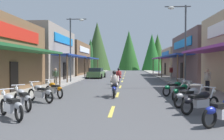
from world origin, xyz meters
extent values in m
cube|color=#4C4C4F|center=(0.00, 27.10, -0.05)|extent=(9.73, 84.19, 0.10)
cube|color=#9E9991|center=(-5.89, 27.10, 0.06)|extent=(2.06, 84.19, 0.12)
cube|color=gray|center=(5.89, 27.10, 0.06)|extent=(2.06, 84.19, 0.12)
cube|color=#E0C64C|center=(0.00, 8.35, 0.01)|extent=(0.16, 2.40, 0.01)
cube|color=#E0C64C|center=(0.00, 13.73, 0.01)|extent=(0.16, 2.40, 0.01)
cube|color=#E0C64C|center=(0.00, 19.03, 0.01)|extent=(0.16, 2.40, 0.01)
cube|color=#E0C64C|center=(0.00, 25.46, 0.01)|extent=(0.16, 2.40, 0.01)
cube|color=#E0C64C|center=(0.00, 31.03, 0.01)|extent=(0.16, 2.40, 0.01)
cube|color=#E0C64C|center=(0.00, 37.78, 0.01)|extent=(0.16, 2.40, 0.01)
cube|color=#E0C64C|center=(0.00, 44.03, 0.01)|extent=(0.16, 2.40, 0.01)
cube|color=#E0C64C|center=(0.00, 49.86, 0.01)|extent=(0.16, 2.40, 0.01)
cube|color=#E0C64C|center=(0.00, 55.30, 0.01)|extent=(0.16, 2.40, 0.01)
cube|color=#E0C64C|center=(0.00, 60.57, 0.01)|extent=(0.16, 2.40, 0.01)
cube|color=#236033|center=(-6.02, 14.01, 2.90)|extent=(1.80, 11.09, 0.16)
cylinder|color=brown|center=(-5.32, 19.35, 1.41)|extent=(0.14, 0.14, 2.82)
cube|color=red|center=(-6.86, 14.01, 4.04)|extent=(0.10, 8.62, 0.90)
cube|color=black|center=(-6.88, 14.01, 1.05)|extent=(0.08, 1.10, 2.10)
cube|color=gray|center=(-10.17, 26.87, 3.07)|extent=(6.50, 11.35, 6.14)
cube|color=navy|center=(-6.02, 26.87, 2.90)|extent=(1.80, 10.22, 0.16)
cylinder|color=brown|center=(-5.32, 21.96, 1.41)|extent=(0.14, 0.14, 2.82)
cylinder|color=brown|center=(-5.32, 31.78, 1.41)|extent=(0.14, 0.14, 2.82)
cube|color=#197FCC|center=(-6.86, 26.87, 4.79)|extent=(0.10, 7.95, 0.90)
cube|color=black|center=(-6.88, 26.87, 1.05)|extent=(0.08, 1.10, 2.10)
cube|color=brown|center=(-10.03, 40.50, 2.78)|extent=(6.21, 12.92, 5.57)
cube|color=navy|center=(-6.02, 40.50, 2.90)|extent=(1.80, 11.63, 0.16)
cylinder|color=brown|center=(-5.32, 34.89, 1.41)|extent=(0.14, 0.14, 2.82)
cylinder|color=brown|center=(-5.32, 46.11, 1.41)|extent=(0.14, 0.14, 2.82)
cube|color=white|center=(-6.86, 40.50, 4.34)|extent=(0.10, 9.04, 0.90)
cube|color=black|center=(-6.88, 40.50, 1.05)|extent=(0.08, 1.10, 2.10)
cube|color=#8C338C|center=(6.02, 13.29, 2.90)|extent=(1.80, 11.55, 0.16)
cylinder|color=brown|center=(5.32, 18.87, 1.41)|extent=(0.14, 0.14, 2.82)
cube|color=brown|center=(11.27, 27.23, 2.75)|extent=(8.70, 12.75, 5.49)
cube|color=navy|center=(6.02, 27.23, 2.90)|extent=(1.80, 11.47, 0.16)
cylinder|color=brown|center=(5.32, 21.69, 1.41)|extent=(0.14, 0.14, 2.82)
cylinder|color=brown|center=(5.32, 32.77, 1.41)|extent=(0.14, 0.14, 2.82)
cube|color=#197FCC|center=(6.86, 27.23, 4.28)|extent=(0.10, 8.92, 0.90)
cube|color=black|center=(6.88, 27.23, 1.05)|extent=(0.08, 1.10, 2.10)
cube|color=tan|center=(10.83, 40.11, 2.26)|extent=(7.82, 10.10, 4.51)
cube|color=#8C338C|center=(6.02, 40.11, 2.90)|extent=(1.80, 9.09, 0.16)
cylinder|color=brown|center=(5.32, 35.76, 1.41)|extent=(0.14, 0.14, 2.82)
cylinder|color=brown|center=(5.32, 44.45, 1.41)|extent=(0.14, 0.14, 2.82)
cube|color=#197FCC|center=(6.86, 40.11, 3.52)|extent=(0.10, 7.07, 0.90)
cube|color=black|center=(6.88, 40.11, 1.05)|extent=(0.08, 1.10, 2.10)
cylinder|color=#474C51|center=(-5.26, 23.12, 3.32)|extent=(0.14, 0.14, 6.63)
cylinder|color=#474C51|center=(-4.63, 23.12, 6.53)|extent=(2.06, 0.10, 0.10)
ellipsoid|color=silver|center=(-4.11, 23.12, 6.43)|extent=(0.50, 0.30, 0.24)
cylinder|color=#474C51|center=(5.26, 18.32, 3.33)|extent=(0.14, 0.14, 6.66)
cylinder|color=#474C51|center=(4.63, 18.32, 6.56)|extent=(2.06, 0.10, 0.10)
ellipsoid|color=silver|center=(4.11, 18.32, 6.46)|extent=(0.50, 0.30, 0.24)
torus|color=black|center=(3.15, 5.87, 0.32)|extent=(0.59, 0.43, 0.64)
cube|color=black|center=(3.57, 6.14, 0.68)|extent=(0.66, 0.56, 0.12)
ellipsoid|color=navy|center=(3.19, 5.90, 0.55)|extent=(0.50, 0.44, 0.24)
torus|color=black|center=(4.19, 8.61, 0.32)|extent=(0.59, 0.43, 0.64)
torus|color=black|center=(2.93, 7.79, 0.32)|extent=(0.59, 0.43, 0.64)
cube|color=silver|center=(3.56, 8.20, 0.40)|extent=(0.74, 0.62, 0.32)
ellipsoid|color=black|center=(3.73, 8.31, 0.72)|extent=(0.64, 0.57, 0.28)
cube|color=black|center=(3.35, 8.06, 0.68)|extent=(0.66, 0.56, 0.12)
ellipsoid|color=black|center=(2.97, 7.82, 0.55)|extent=(0.50, 0.44, 0.24)
cylinder|color=silver|center=(4.08, 8.54, 0.65)|extent=(0.34, 0.25, 0.71)
cylinder|color=silver|center=(3.98, 8.47, 1.02)|extent=(0.36, 0.52, 0.04)
sphere|color=white|center=(4.22, 8.62, 0.85)|extent=(0.16, 0.16, 0.16)
torus|color=black|center=(4.15, 10.05, 0.32)|extent=(0.58, 0.45, 0.64)
torus|color=black|center=(2.92, 9.20, 0.32)|extent=(0.58, 0.45, 0.64)
cube|color=silver|center=(3.53, 9.62, 0.40)|extent=(0.73, 0.63, 0.32)
ellipsoid|color=#99999E|center=(3.69, 9.74, 0.72)|extent=(0.64, 0.58, 0.28)
cube|color=black|center=(3.33, 9.48, 0.68)|extent=(0.65, 0.57, 0.12)
ellipsoid|color=#99999E|center=(2.96, 9.22, 0.55)|extent=(0.50, 0.45, 0.24)
cylinder|color=silver|center=(4.04, 9.98, 0.65)|extent=(0.34, 0.26, 0.71)
cylinder|color=silver|center=(3.94, 9.91, 1.02)|extent=(0.38, 0.51, 0.04)
sphere|color=white|center=(4.17, 10.07, 0.85)|extent=(0.16, 0.16, 0.16)
torus|color=black|center=(4.07, 12.18, 0.32)|extent=(0.49, 0.55, 0.64)
torus|color=black|center=(3.10, 11.03, 0.32)|extent=(0.49, 0.55, 0.64)
cube|color=silver|center=(3.58, 11.61, 0.40)|extent=(0.66, 0.72, 0.32)
ellipsoid|color=#0C5933|center=(3.71, 11.76, 0.72)|extent=(0.61, 0.63, 0.28)
cube|color=black|center=(3.42, 11.42, 0.68)|extent=(0.60, 0.64, 0.12)
ellipsoid|color=#0C5933|center=(3.13, 11.07, 0.55)|extent=(0.47, 0.49, 0.24)
cylinder|color=silver|center=(3.98, 12.08, 0.65)|extent=(0.29, 0.32, 0.71)
cylinder|color=silver|center=(3.91, 11.99, 1.02)|extent=(0.48, 0.42, 0.04)
sphere|color=white|center=(4.09, 12.20, 0.85)|extent=(0.16, 0.16, 0.16)
torus|color=black|center=(4.18, 13.94, 0.32)|extent=(0.58, 0.46, 0.64)
torus|color=black|center=(2.97, 13.05, 0.32)|extent=(0.58, 0.46, 0.64)
cube|color=silver|center=(3.57, 13.50, 0.40)|extent=(0.73, 0.64, 0.32)
ellipsoid|color=#0C5933|center=(3.74, 13.61, 0.72)|extent=(0.64, 0.59, 0.28)
cube|color=black|center=(3.37, 13.35, 0.68)|extent=(0.65, 0.58, 0.12)
ellipsoid|color=#0C5933|center=(3.01, 13.08, 0.55)|extent=(0.50, 0.45, 0.24)
cylinder|color=silver|center=(4.08, 13.86, 0.65)|extent=(0.34, 0.27, 0.71)
cylinder|color=silver|center=(3.98, 13.79, 1.02)|extent=(0.39, 0.51, 0.04)
sphere|color=white|center=(4.20, 13.96, 0.85)|extent=(0.16, 0.16, 0.16)
torus|color=black|center=(-4.09, 7.33, 0.32)|extent=(0.53, 0.52, 0.64)
torus|color=black|center=(-3.01, 6.29, 0.32)|extent=(0.53, 0.52, 0.64)
cube|color=silver|center=(-3.55, 6.81, 0.40)|extent=(0.70, 0.69, 0.32)
ellipsoid|color=#99999E|center=(-3.70, 6.95, 0.72)|extent=(0.63, 0.62, 0.28)
cube|color=black|center=(-3.37, 6.63, 0.68)|extent=(0.63, 0.62, 0.12)
ellipsoid|color=#99999E|center=(-3.05, 6.32, 0.55)|extent=(0.48, 0.48, 0.24)
cylinder|color=silver|center=(-4.00, 7.24, 0.65)|extent=(0.31, 0.30, 0.71)
cylinder|color=silver|center=(-3.91, 7.15, 1.02)|extent=(0.45, 0.46, 0.04)
sphere|color=white|center=(-4.11, 7.35, 0.85)|extent=(0.16, 0.16, 0.16)
torus|color=black|center=(-4.42, 9.12, 0.32)|extent=(0.50, 0.54, 0.64)
torus|color=black|center=(-3.41, 8.01, 0.32)|extent=(0.50, 0.54, 0.64)
cube|color=silver|center=(-3.91, 8.56, 0.40)|extent=(0.68, 0.71, 0.32)
ellipsoid|color=#99999E|center=(-4.05, 8.71, 0.72)|extent=(0.61, 0.63, 0.28)
cube|color=black|center=(-3.75, 8.38, 0.68)|extent=(0.61, 0.63, 0.12)
ellipsoid|color=#99999E|center=(-3.44, 8.04, 0.55)|extent=(0.47, 0.49, 0.24)
cylinder|color=silver|center=(-4.33, 9.02, 0.65)|extent=(0.29, 0.32, 0.71)
cylinder|color=silver|center=(-4.25, 8.93, 1.02)|extent=(0.47, 0.43, 0.04)
sphere|color=white|center=(-4.44, 9.14, 0.85)|extent=(0.16, 0.16, 0.16)
torus|color=black|center=(-4.49, 11.03, 0.32)|extent=(0.58, 0.45, 0.64)
torus|color=black|center=(-3.25, 10.17, 0.32)|extent=(0.58, 0.45, 0.64)
cube|color=silver|center=(-3.87, 10.60, 0.40)|extent=(0.74, 0.63, 0.32)
ellipsoid|color=#99999E|center=(-4.03, 10.71, 0.72)|extent=(0.64, 0.58, 0.28)
cube|color=black|center=(-3.66, 10.46, 0.68)|extent=(0.65, 0.57, 0.12)
ellipsoid|color=#99999E|center=(-3.29, 10.20, 0.55)|extent=(0.50, 0.45, 0.24)
cylinder|color=silver|center=(-4.38, 10.95, 0.65)|extent=(0.34, 0.26, 0.71)
cylinder|color=silver|center=(-4.28, 10.88, 1.02)|extent=(0.37, 0.52, 0.04)
sphere|color=white|center=(-4.51, 11.04, 0.85)|extent=(0.16, 0.16, 0.16)
torus|color=black|center=(-4.20, 12.89, 0.32)|extent=(0.51, 0.53, 0.64)
torus|color=black|center=(-3.16, 11.80, 0.32)|extent=(0.51, 0.53, 0.64)
cube|color=silver|center=(-3.68, 12.34, 0.40)|extent=(0.69, 0.70, 0.32)
ellipsoid|color=#BF660C|center=(-3.82, 12.49, 0.72)|extent=(0.62, 0.63, 0.28)
cube|color=black|center=(-3.51, 12.16, 0.68)|extent=(0.62, 0.63, 0.12)
ellipsoid|color=#BF660C|center=(-3.20, 11.84, 0.55)|extent=(0.48, 0.48, 0.24)
cylinder|color=silver|center=(-4.11, 12.79, 0.65)|extent=(0.30, 0.31, 0.71)
cylinder|color=silver|center=(-4.03, 12.70, 1.02)|extent=(0.46, 0.44, 0.04)
sphere|color=white|center=(-4.22, 12.91, 0.85)|extent=(0.16, 0.16, 0.16)
torus|color=black|center=(-0.15, 13.58, 0.32)|extent=(0.11, 0.64, 0.64)
torus|color=black|center=(-0.13, 12.08, 0.32)|extent=(0.11, 0.64, 0.64)
cube|color=silver|center=(-0.14, 12.83, 0.40)|extent=(0.29, 0.70, 0.32)
ellipsoid|color=navy|center=(-0.14, 13.03, 0.72)|extent=(0.33, 0.56, 0.28)
cube|color=black|center=(-0.14, 12.58, 0.68)|extent=(0.29, 0.60, 0.12)
ellipsoid|color=navy|center=(-0.13, 12.13, 0.55)|extent=(0.25, 0.44, 0.24)
cylinder|color=silver|center=(-0.15, 13.45, 0.65)|extent=(0.07, 0.37, 0.71)
cylinder|color=silver|center=(-0.15, 13.33, 1.02)|extent=(0.60, 0.05, 0.04)
sphere|color=white|center=(-0.15, 13.61, 0.85)|extent=(0.16, 0.16, 0.16)
ellipsoid|color=#B2A599|center=(-0.14, 12.68, 1.05)|extent=(0.39, 0.39, 0.64)
sphere|color=black|center=(-0.14, 12.73, 1.45)|extent=(0.24, 0.24, 0.24)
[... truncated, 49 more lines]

